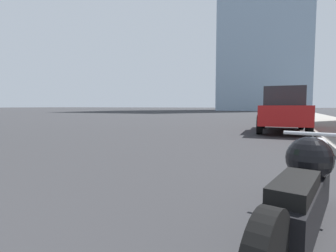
# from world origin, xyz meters

# --- Properties ---
(sidewalk) EXTENTS (2.81, 240.00, 0.15)m
(sidewalk) POSITION_xyz_m (6.06, 40.00, 0.07)
(sidewalk) COLOR gray
(sidewalk) RESTS_ON ground_plane
(motorcycle) EXTENTS (0.77, 2.35, 0.77)m
(motorcycle) POSITION_xyz_m (3.82, 3.84, 0.38)
(motorcycle) COLOR black
(motorcycle) RESTS_ON ground_plane
(parked_car_red) EXTENTS (1.92, 4.64, 1.76)m
(parked_car_red) POSITION_xyz_m (3.62, 13.16, 0.88)
(parked_car_red) COLOR red
(parked_car_red) RESTS_ON ground_plane
(parked_car_green) EXTENTS (1.83, 4.55, 1.68)m
(parked_car_green) POSITION_xyz_m (3.51, 25.69, 0.85)
(parked_car_green) COLOR #1E6B33
(parked_car_green) RESTS_ON ground_plane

